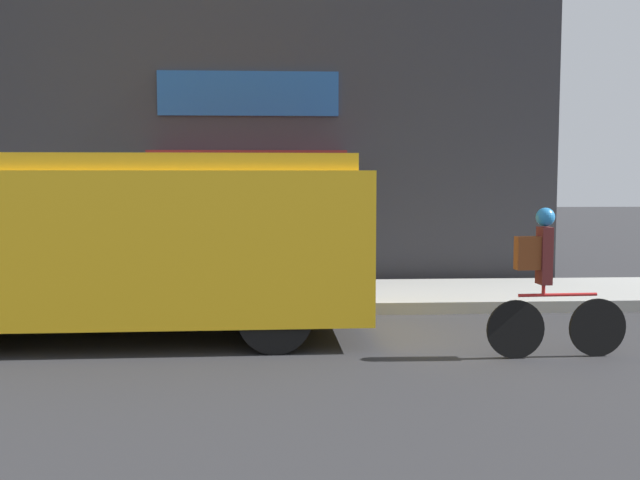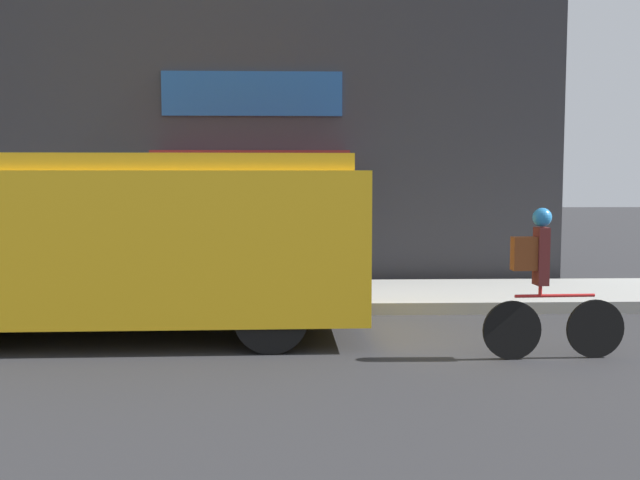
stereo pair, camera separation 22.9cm
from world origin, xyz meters
TOP-DOWN VIEW (x-y plane):
  - ground_plane at (0.00, 0.00)m, footprint 70.00×70.00m
  - sidewalk at (0.00, 1.21)m, footprint 28.00×2.41m
  - storefront at (0.05, 2.78)m, footprint 15.20×1.04m
  - school_bus at (0.99, -1.26)m, footprint 5.94×2.68m
  - cyclist at (5.50, -2.58)m, footprint 1.58×0.21m
  - trash_bin at (3.25, 1.46)m, footprint 0.55×0.55m

SIDE VIEW (x-z plane):
  - ground_plane at x=0.00m, z-range 0.00..0.00m
  - sidewalk at x=0.00m, z-range 0.00..0.17m
  - trash_bin at x=3.25m, z-range 0.18..1.14m
  - cyclist at x=5.50m, z-range -0.02..1.62m
  - school_bus at x=0.99m, z-range 0.05..2.29m
  - storefront at x=0.05m, z-range -0.01..5.83m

